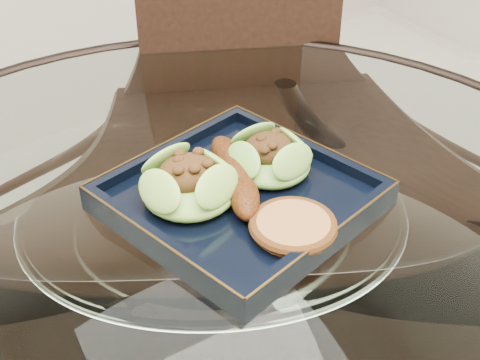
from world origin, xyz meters
TOP-DOWN VIEW (x-y plane):
  - dining_table at (-0.00, -0.00)m, footprint 1.13×1.13m
  - dining_chair at (0.25, 0.34)m, footprint 0.49×0.49m
  - navy_plate at (0.05, 0.03)m, footprint 0.34×0.34m
  - lettuce_wrap_left at (-0.01, 0.05)m, footprint 0.12×0.12m
  - lettuce_wrap_right at (0.11, 0.05)m, footprint 0.13×0.13m
  - roasted_plantain at (0.06, 0.05)m, footprint 0.08×0.17m
  - crumb_patty at (0.07, -0.06)m, footprint 0.10×0.10m

SIDE VIEW (x-z plane):
  - dining_chair at x=0.25m, z-range 0.05..0.92m
  - dining_table at x=0.00m, z-range 0.21..0.98m
  - navy_plate at x=0.05m, z-range 0.76..0.78m
  - crumb_patty at x=0.07m, z-range 0.78..0.80m
  - roasted_plantain at x=0.06m, z-range 0.78..0.81m
  - lettuce_wrap_right at x=0.11m, z-range 0.78..0.82m
  - lettuce_wrap_left at x=-0.01m, z-range 0.78..0.82m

